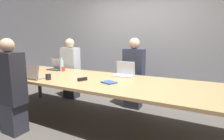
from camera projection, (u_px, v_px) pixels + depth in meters
name	position (u px, v px, depth m)	size (l,w,h in m)	color
ground_plane	(104.00, 124.00, 2.87)	(24.00, 24.00, 0.00)	#4C4742
curtain_wall	(140.00, 38.00, 4.13)	(12.00, 0.06, 2.80)	#ADADB2
conference_table	(104.00, 83.00, 2.75)	(4.40, 1.25, 0.74)	tan
laptop_far_left	(57.00, 66.00, 3.71)	(0.31, 0.23, 0.23)	#333338
person_far_left	(71.00, 70.00, 4.10)	(0.40, 0.24, 1.40)	#2D2D38
cup_far_left	(63.00, 69.00, 3.53)	(0.08, 0.08, 0.10)	red
bottle_far_left	(62.00, 65.00, 3.51)	(0.08, 0.08, 0.27)	#ADD1E0
laptop_far_center	(124.00, 72.00, 3.05)	(0.34, 0.24, 0.25)	#B7B7BC
person_far_center	(134.00, 75.00, 3.48)	(0.40, 0.24, 1.40)	#2D2D38
laptop_near_left	(34.00, 75.00, 2.80)	(0.32, 0.22, 0.23)	gray
person_near_left	(11.00, 89.00, 2.50)	(0.40, 0.24, 1.38)	#2D2D38
cup_near_left	(48.00, 77.00, 2.75)	(0.08, 0.08, 0.09)	#232328
stapler	(82.00, 79.00, 2.68)	(0.10, 0.15, 0.05)	black
notebook	(109.00, 82.00, 2.54)	(0.24, 0.22, 0.02)	#2D4C8C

